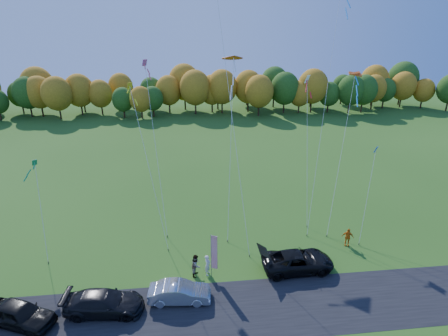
{
  "coord_description": "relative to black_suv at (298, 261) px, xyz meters",
  "views": [
    {
      "loc": [
        -3.16,
        -23.27,
        19.16
      ],
      "look_at": [
        0.0,
        6.0,
        7.0
      ],
      "focal_mm": 28.0,
      "sensor_mm": 36.0,
      "label": 1
    }
  ],
  "objects": [
    {
      "name": "kite_parafoil_rainbow",
      "position": [
        6.73,
        8.64,
        6.47
      ],
      "size": [
        6.13,
        8.85,
        14.84
      ],
      "color": "#4C3F33",
      "rests_on": "ground"
    },
    {
      "name": "dark_truck_a",
      "position": [
        -15.15,
        -3.09,
        -0.02
      ],
      "size": [
        5.77,
        2.75,
        1.63
      ],
      "primitive_type": "imported",
      "rotation": [
        0.0,
        0.0,
        1.49
      ],
      "color": "black",
      "rests_on": "ground"
    },
    {
      "name": "asphalt_strip",
      "position": [
        -5.56,
        -3.92,
        -0.82
      ],
      "size": [
        90.0,
        6.0,
        0.01
      ],
      "primitive_type": "cube",
      "color": "black",
      "rests_on": "ground"
    },
    {
      "name": "person_east",
      "position": [
        5.62,
        2.84,
        0.07
      ],
      "size": [
        1.14,
        0.78,
        1.8
      ],
      "primitive_type": "imported",
      "rotation": [
        0.0,
        0.0,
        -0.35
      ],
      "color": "orange",
      "rests_on": "ground"
    },
    {
      "name": "kite_delta_red",
      "position": [
        -4.46,
        9.77,
        7.65
      ],
      "size": [
        2.95,
        10.87,
        17.29
      ],
      "color": "#4C3F33",
      "rests_on": "ground"
    },
    {
      "name": "kite_diamond_yellow",
      "position": [
        -12.32,
        6.4,
        6.34
      ],
      "size": [
        3.33,
        5.8,
        14.71
      ],
      "color": "#4C3F33",
      "rests_on": "ground"
    },
    {
      "name": "silver_sedan",
      "position": [
        -9.81,
        -2.57,
        -0.07
      ],
      "size": [
        4.69,
        1.95,
        1.51
      ],
      "primitive_type": "imported",
      "rotation": [
        0.0,
        0.0,
        1.49
      ],
      "color": "silver",
      "rests_on": "ground"
    },
    {
      "name": "kite_diamond_blue_low",
      "position": [
        7.81,
        4.41,
        3.39
      ],
      "size": [
        2.53,
        3.8,
        8.85
      ],
      "color": "#4C3F33",
      "rests_on": "ground"
    },
    {
      "name": "feather_flag",
      "position": [
        -7.07,
        -0.29,
        1.67
      ],
      "size": [
        0.51,
        0.25,
        4.09
      ],
      "color": "#999999",
      "rests_on": "ground"
    },
    {
      "name": "dark_truck_b",
      "position": [
        -20.65,
        -3.59,
        0.02
      ],
      "size": [
        5.34,
        3.7,
        1.69
      ],
      "primitive_type": "imported",
      "rotation": [
        0.0,
        0.0,
        1.19
      ],
      "color": "black",
      "rests_on": "ground"
    },
    {
      "name": "kite_diamond_pink",
      "position": [
        -11.87,
        9.34,
        7.18
      ],
      "size": [
        2.07,
        7.16,
        16.34
      ],
      "color": "#4C3F33",
      "rests_on": "ground"
    },
    {
      "name": "ground",
      "position": [
        -5.56,
        0.08,
        -0.83
      ],
      "size": [
        160.0,
        160.0,
        0.0
      ],
      "primitive_type": "plane",
      "color": "#254F15"
    },
    {
      "name": "kite_parafoil_orange",
      "position": [
        5.12,
        10.34,
        10.75
      ],
      "size": [
        7.08,
        11.79,
        23.51
      ],
      "color": "#4C3F33",
      "rests_on": "ground"
    },
    {
      "name": "tree_line",
      "position": [
        -5.56,
        55.08,
        -0.83
      ],
      "size": [
        116.0,
        12.0,
        10.0
      ],
      "primitive_type": null,
      "color": "#1E4711",
      "rests_on": "ground"
    },
    {
      "name": "person_tailgate_a",
      "position": [
        -7.55,
        0.18,
        0.08
      ],
      "size": [
        0.63,
        0.77,
        1.82
      ],
      "primitive_type": "imported",
      "rotation": [
        0.0,
        0.0,
        1.24
      ],
      "color": "silver",
      "rests_on": "ground"
    },
    {
      "name": "kite_diamond_white",
      "position": [
        3.51,
        9.78,
        6.29
      ],
      "size": [
        1.78,
        7.59,
        14.62
      ],
      "color": "#4C3F33",
      "rests_on": "ground"
    },
    {
      "name": "black_suv",
      "position": [
        0.0,
        0.0,
        0.0
      ],
      "size": [
        6.05,
        2.95,
        1.66
      ],
      "primitive_type": "imported",
      "rotation": [
        0.0,
        0.0,
        1.6
      ],
      "color": "black",
      "rests_on": "ground"
    },
    {
      "name": "person_tailgate_b",
      "position": [
        -8.48,
        0.2,
        0.14
      ],
      "size": [
        0.97,
        1.11,
        1.94
      ],
      "primitive_type": "imported",
      "rotation": [
        0.0,
        0.0,
        1.28
      ],
      "color": "gray",
      "rests_on": "ground"
    },
    {
      "name": "kite_delta_blue",
      "position": [
        -5.1,
        7.98,
        14.22
      ],
      "size": [
        4.25,
        12.65,
        30.82
      ],
      "color": "#4C3F33",
      "rests_on": "ground"
    },
    {
      "name": "kite_diamond_green",
      "position": [
        -21.66,
        4.92,
        3.41
      ],
      "size": [
        1.4,
        4.08,
        8.56
      ],
      "color": "#4C3F33",
      "rests_on": "ground"
    }
  ]
}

